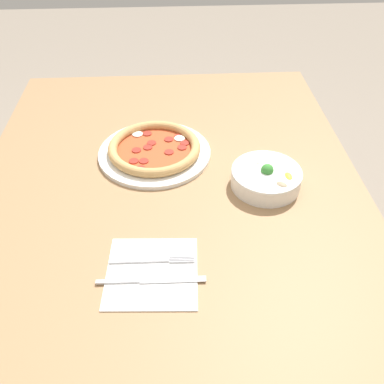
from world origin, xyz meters
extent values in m
plane|color=gray|center=(0.00, 0.00, 0.00)|extent=(8.00, 8.00, 0.00)
cube|color=#99724C|center=(0.00, 0.00, 0.76)|extent=(1.39, 1.01, 0.03)
cylinder|color=olive|center=(-0.63, -0.44, 0.37)|extent=(0.06, 0.06, 0.74)
cylinder|color=olive|center=(-0.63, 0.44, 0.37)|extent=(0.06, 0.06, 0.74)
cylinder|color=white|center=(-0.19, -0.04, 0.78)|extent=(0.32, 0.32, 0.01)
torus|color=tan|center=(-0.19, -0.04, 0.80)|extent=(0.26, 0.26, 0.03)
cylinder|color=#B74723|center=(-0.19, -0.04, 0.79)|extent=(0.23, 0.23, 0.01)
cylinder|color=maroon|center=(-0.13, -0.10, 0.79)|extent=(0.03, 0.03, 0.00)
cylinder|color=maroon|center=(-0.27, -0.06, 0.79)|extent=(0.03, 0.03, 0.00)
cylinder|color=maroon|center=(-0.21, 0.05, 0.79)|extent=(0.03, 0.03, 0.00)
cylinder|color=maroon|center=(-0.22, -0.05, 0.79)|extent=(0.03, 0.03, 0.00)
cylinder|color=maroon|center=(-0.25, 0.03, 0.79)|extent=(0.03, 0.03, 0.00)
cylinder|color=maroon|center=(-0.20, -0.06, 0.79)|extent=(0.03, 0.03, 0.00)
cylinder|color=maroon|center=(-0.23, 0.00, 0.79)|extent=(0.03, 0.03, 0.00)
cylinder|color=maroon|center=(-0.18, -0.09, 0.79)|extent=(0.03, 0.03, 0.00)
cylinder|color=maroon|center=(-0.19, 0.04, 0.79)|extent=(0.03, 0.03, 0.00)
cylinder|color=maroon|center=(-0.17, 0.00, 0.79)|extent=(0.03, 0.03, 0.00)
cylinder|color=maroon|center=(-0.13, -0.07, 0.79)|extent=(0.03, 0.03, 0.00)
cylinder|color=maroon|center=(-0.10, -0.08, 0.79)|extent=(0.03, 0.03, 0.00)
ellipsoid|color=silver|center=(-0.27, -0.09, 0.79)|extent=(0.03, 0.03, 0.01)
ellipsoid|color=silver|center=(-0.24, 0.03, 0.79)|extent=(0.03, 0.03, 0.01)
cylinder|color=white|center=(-0.03, 0.25, 0.80)|extent=(0.18, 0.18, 0.05)
torus|color=white|center=(-0.03, 0.25, 0.82)|extent=(0.18, 0.18, 0.01)
ellipsoid|color=#998466|center=(-0.03, 0.18, 0.81)|extent=(0.04, 0.04, 0.02)
ellipsoid|color=tan|center=(-0.08, 0.23, 0.81)|extent=(0.04, 0.04, 0.02)
ellipsoid|color=#998466|center=(0.02, 0.27, 0.82)|extent=(0.04, 0.04, 0.02)
ellipsoid|color=tan|center=(-0.05, 0.19, 0.81)|extent=(0.03, 0.04, 0.02)
ellipsoid|color=#998466|center=(-0.10, 0.26, 0.81)|extent=(0.04, 0.03, 0.02)
ellipsoid|color=tan|center=(-0.04, 0.28, 0.81)|extent=(0.03, 0.04, 0.02)
ellipsoid|color=tan|center=(-0.06, 0.23, 0.81)|extent=(0.03, 0.04, 0.02)
sphere|color=#388433|center=(-0.03, 0.25, 0.82)|extent=(0.03, 0.03, 0.03)
ellipsoid|color=yellow|center=(-0.01, 0.30, 0.82)|extent=(0.04, 0.02, 0.02)
cube|color=white|center=(0.24, -0.04, 0.77)|extent=(0.20, 0.20, 0.00)
cube|color=silver|center=(0.21, -0.07, 0.78)|extent=(0.01, 0.13, 0.00)
cube|color=silver|center=(0.22, 0.02, 0.78)|extent=(0.00, 0.05, 0.00)
cube|color=silver|center=(0.21, 0.02, 0.78)|extent=(0.00, 0.05, 0.00)
cube|color=silver|center=(0.21, 0.02, 0.78)|extent=(0.00, 0.05, 0.00)
cube|color=silver|center=(0.20, 0.02, 0.78)|extent=(0.00, 0.05, 0.00)
cube|color=silver|center=(0.26, -0.11, 0.78)|extent=(0.01, 0.09, 0.01)
cube|color=silver|center=(0.26, 0.00, 0.78)|extent=(0.02, 0.14, 0.00)
camera|label=1|loc=(0.81, 0.01, 1.48)|focal=40.00mm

